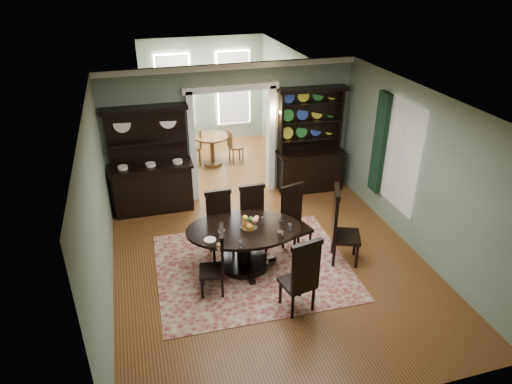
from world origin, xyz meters
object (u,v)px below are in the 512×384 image
(welsh_dresser, at_px, (310,154))
(parlor_table, at_px, (212,146))
(dining_table, at_px, (244,240))
(sideboard, at_px, (152,176))

(welsh_dresser, height_order, parlor_table, welsh_dresser)
(welsh_dresser, xyz_separation_m, parlor_table, (-1.93, 1.97, -0.35))
(dining_table, xyz_separation_m, parlor_table, (0.31, 4.51, -0.02))
(sideboard, distance_m, welsh_dresser, 3.60)
(sideboard, distance_m, parlor_table, 2.60)
(dining_table, distance_m, parlor_table, 4.52)
(dining_table, height_order, welsh_dresser, welsh_dresser)
(dining_table, height_order, sideboard, sideboard)
(dining_table, bearing_deg, parlor_table, 94.67)
(parlor_table, bearing_deg, dining_table, -93.90)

